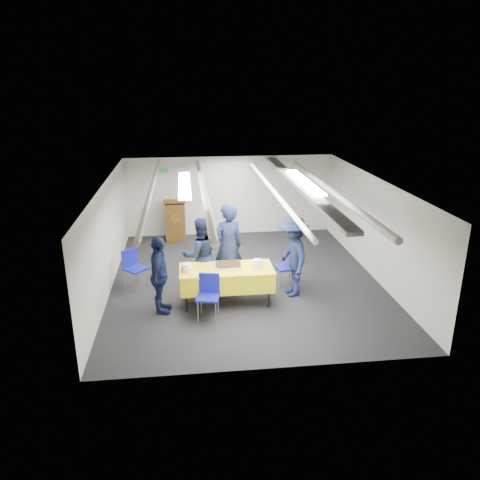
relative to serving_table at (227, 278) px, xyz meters
name	(u,v)px	position (x,y,z in m)	size (l,w,h in m)	color
ground	(245,280)	(0.52, 1.10, -0.56)	(7.00, 7.00, 0.00)	black
room_shell	(247,199)	(0.62, 1.51, 1.25)	(6.00, 7.00, 2.30)	silver
serving_table	(227,278)	(0.00, 0.00, 0.00)	(1.89, 0.84, 0.77)	black
sheet_cake	(228,265)	(0.05, 0.06, 0.25)	(0.51, 0.40, 0.09)	white
plate_stack_left	(187,268)	(-0.79, -0.05, 0.28)	(0.24, 0.24, 0.16)	white
plate_stack_right	(257,264)	(0.63, -0.05, 0.29)	(0.23, 0.23, 0.17)	white
podium	(175,219)	(-1.08, 4.15, 0.05)	(0.62, 0.53, 1.25)	brown
chair_near	(209,292)	(-0.40, -0.54, -0.03)	(0.50, 0.50, 0.87)	gray
chair_right	(289,263)	(1.46, 0.69, -0.03)	(0.48, 0.48, 0.87)	gray
chair_left	(133,264)	(-1.97, 1.04, -0.03)	(0.59, 0.59, 0.87)	gray
sailor_a	(228,248)	(0.09, 0.62, 0.42)	(0.72, 0.47, 1.97)	black
sailor_b	(200,255)	(-0.50, 0.66, 0.27)	(0.80, 0.63, 1.65)	black
sailor_c	(159,276)	(-1.33, -0.24, 0.22)	(0.92, 0.38, 1.57)	black
sailor_d	(293,256)	(1.42, 0.25, 0.31)	(1.13, 0.65, 1.75)	black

